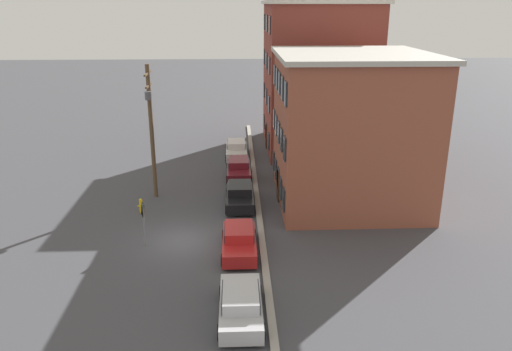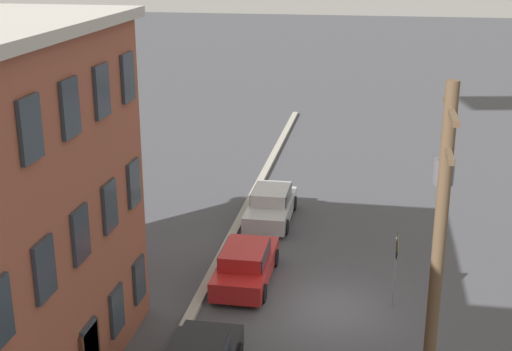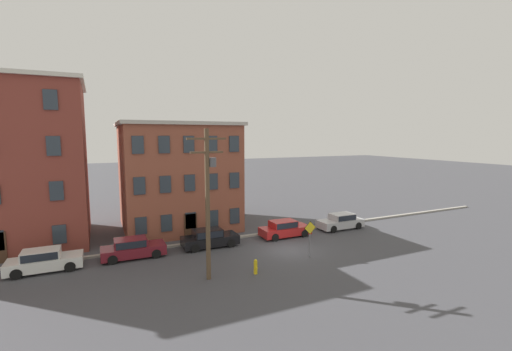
{
  "view_description": "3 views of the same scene",
  "coord_description": "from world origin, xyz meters",
  "px_view_note": "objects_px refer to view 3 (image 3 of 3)",
  "views": [
    {
      "loc": [
        25.96,
        3.08,
        12.86
      ],
      "look_at": [
        0.92,
        4.13,
        4.23
      ],
      "focal_mm": 35.0,
      "sensor_mm": 36.0,
      "label": 1
    },
    {
      "loc": [
        -21.54,
        -1.14,
        11.79
      ],
      "look_at": [
        0.74,
        2.69,
        4.33
      ],
      "focal_mm": 50.0,
      "sensor_mm": 36.0,
      "label": 2
    },
    {
      "loc": [
        -13.1,
        -22.11,
        8.73
      ],
      "look_at": [
        -0.97,
        3.89,
        5.42
      ],
      "focal_mm": 24.0,
      "sensor_mm": 36.0,
      "label": 3
    }
  ],
  "objects_px": {
    "car_red": "(284,228)",
    "utility_pole": "(208,196)",
    "car_white": "(44,260)",
    "car_maroon": "(132,248)",
    "fire_hydrant": "(256,266)",
    "car_black": "(209,238)",
    "caution_sign": "(310,233)",
    "car_silver": "(341,221)"
  },
  "relations": [
    {
      "from": "fire_hydrant",
      "to": "car_silver",
      "type": "bearing_deg",
      "value": 28.06
    },
    {
      "from": "caution_sign",
      "to": "car_silver",
      "type": "bearing_deg",
      "value": 36.72
    },
    {
      "from": "car_black",
      "to": "utility_pole",
      "type": "distance_m",
      "value": 7.61
    },
    {
      "from": "car_white",
      "to": "car_black",
      "type": "xyz_separation_m",
      "value": [
        11.21,
        0.17,
        0.0
      ]
    },
    {
      "from": "car_red",
      "to": "caution_sign",
      "type": "xyz_separation_m",
      "value": [
        -0.91,
        -5.26,
        1.05
      ]
    },
    {
      "from": "utility_pole",
      "to": "fire_hydrant",
      "type": "relative_size",
      "value": 9.57
    },
    {
      "from": "utility_pole",
      "to": "car_red",
      "type": "bearing_deg",
      "value": 34.02
    },
    {
      "from": "car_black",
      "to": "car_red",
      "type": "bearing_deg",
      "value": -0.95
    },
    {
      "from": "car_black",
      "to": "fire_hydrant",
      "type": "relative_size",
      "value": 4.58
    },
    {
      "from": "car_maroon",
      "to": "fire_hydrant",
      "type": "distance_m",
      "value": 9.35
    },
    {
      "from": "car_maroon",
      "to": "car_silver",
      "type": "height_order",
      "value": "same"
    },
    {
      "from": "car_red",
      "to": "utility_pole",
      "type": "relative_size",
      "value": 0.48
    },
    {
      "from": "car_black",
      "to": "car_silver",
      "type": "bearing_deg",
      "value": -0.48
    },
    {
      "from": "car_white",
      "to": "car_maroon",
      "type": "xyz_separation_m",
      "value": [
        5.46,
        0.15,
        0.0
      ]
    },
    {
      "from": "car_maroon",
      "to": "utility_pole",
      "type": "relative_size",
      "value": 0.48
    },
    {
      "from": "car_maroon",
      "to": "car_silver",
      "type": "relative_size",
      "value": 1.0
    },
    {
      "from": "car_maroon",
      "to": "utility_pole",
      "type": "bearing_deg",
      "value": -56.43
    },
    {
      "from": "car_black",
      "to": "car_silver",
      "type": "relative_size",
      "value": 1.0
    },
    {
      "from": "car_red",
      "to": "car_silver",
      "type": "bearing_deg",
      "value": 0.04
    },
    {
      "from": "car_red",
      "to": "caution_sign",
      "type": "height_order",
      "value": "caution_sign"
    },
    {
      "from": "car_white",
      "to": "car_red",
      "type": "relative_size",
      "value": 1.0
    },
    {
      "from": "car_white",
      "to": "car_maroon",
      "type": "height_order",
      "value": "same"
    },
    {
      "from": "car_white",
      "to": "car_red",
      "type": "height_order",
      "value": "same"
    },
    {
      "from": "car_silver",
      "to": "caution_sign",
      "type": "xyz_separation_m",
      "value": [
        -7.06,
        -5.27,
        1.05
      ]
    },
    {
      "from": "car_silver",
      "to": "fire_hydrant",
      "type": "height_order",
      "value": "car_silver"
    },
    {
      "from": "caution_sign",
      "to": "fire_hydrant",
      "type": "relative_size",
      "value": 2.8
    },
    {
      "from": "car_red",
      "to": "utility_pole",
      "type": "bearing_deg",
      "value": -145.98
    },
    {
      "from": "utility_pole",
      "to": "caution_sign",
      "type": "bearing_deg",
      "value": 4.04
    },
    {
      "from": "caution_sign",
      "to": "fire_hydrant",
      "type": "xyz_separation_m",
      "value": [
        -4.8,
        -1.05,
        -1.32
      ]
    },
    {
      "from": "car_red",
      "to": "car_maroon",
      "type": "bearing_deg",
      "value": 179.59
    },
    {
      "from": "car_red",
      "to": "fire_hydrant",
      "type": "bearing_deg",
      "value": -132.09
    },
    {
      "from": "car_white",
      "to": "caution_sign",
      "type": "height_order",
      "value": "caution_sign"
    },
    {
      "from": "car_white",
      "to": "car_red",
      "type": "xyz_separation_m",
      "value": [
        17.97,
        0.06,
        0.0
      ]
    },
    {
      "from": "car_black",
      "to": "caution_sign",
      "type": "relative_size",
      "value": 1.64
    },
    {
      "from": "utility_pole",
      "to": "car_silver",
      "type": "bearing_deg",
      "value": 21.49
    },
    {
      "from": "car_white",
      "to": "car_black",
      "type": "distance_m",
      "value": 11.21
    },
    {
      "from": "utility_pole",
      "to": "fire_hydrant",
      "type": "height_order",
      "value": "utility_pole"
    },
    {
      "from": "car_black",
      "to": "utility_pole",
      "type": "bearing_deg",
      "value": -107.23
    },
    {
      "from": "car_white",
      "to": "caution_sign",
      "type": "distance_m",
      "value": 17.87
    },
    {
      "from": "car_white",
      "to": "fire_hydrant",
      "type": "bearing_deg",
      "value": -27.04
    },
    {
      "from": "car_silver",
      "to": "utility_pole",
      "type": "xyz_separation_m",
      "value": [
        -14.76,
        -5.81,
        4.41
      ]
    },
    {
      "from": "caution_sign",
      "to": "fire_hydrant",
      "type": "distance_m",
      "value": 5.09
    }
  ]
}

